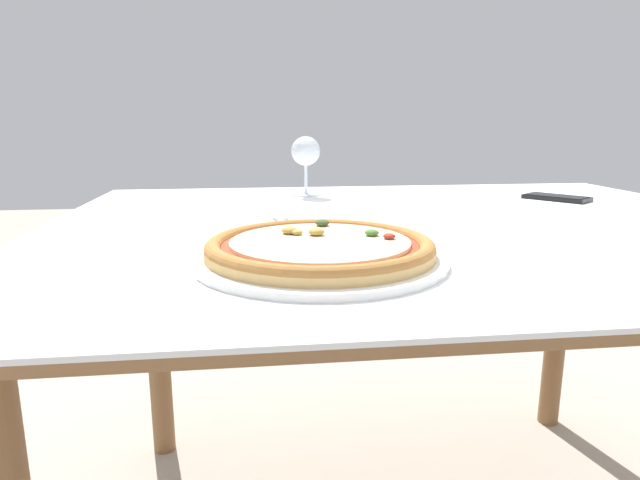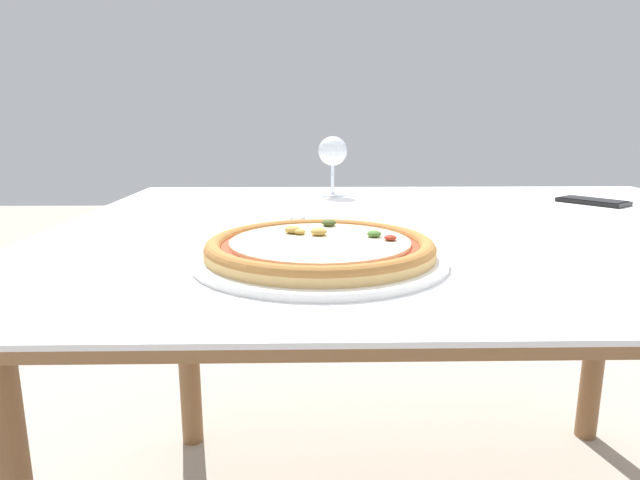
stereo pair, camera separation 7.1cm
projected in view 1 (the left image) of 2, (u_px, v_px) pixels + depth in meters
name	position (u px, v px, depth m)	size (l,w,h in m)	color
dining_table	(417.00, 259.00, 1.03)	(1.39, 1.11, 0.74)	brown
pizza_plate	(320.00, 249.00, 0.71)	(0.34, 0.34, 0.04)	white
fork	(281.00, 222.00, 0.99)	(0.03, 0.17, 0.00)	silver
wine_glass_far_left	(306.00, 154.00, 1.34)	(0.08, 0.08, 0.15)	silver
cell_phone	(557.00, 198.00, 1.28)	(0.14, 0.16, 0.01)	black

